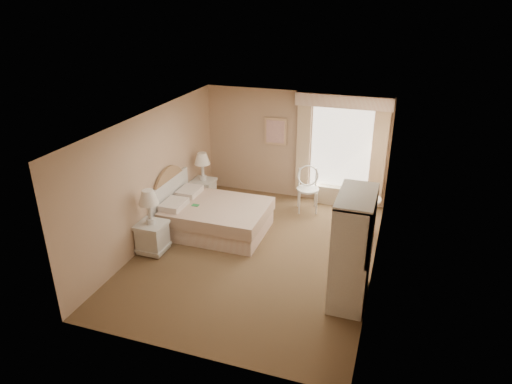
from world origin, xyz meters
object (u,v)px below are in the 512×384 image
(nightstand_near, at_px, (152,230))
(bed, at_px, (212,216))
(cafe_chair, at_px, (308,185))
(round_table, at_px, (364,208))
(nightstand_far, at_px, (203,185))
(armoire, at_px, (352,257))

(nightstand_near, bearing_deg, bed, 57.39)
(cafe_chair, bearing_deg, round_table, -39.11)
(bed, relative_size, cafe_chair, 2.05)
(bed, xyz_separation_m, cafe_chair, (1.60, 1.60, 0.25))
(bed, xyz_separation_m, nightstand_far, (-0.71, 1.16, 0.12))
(nightstand_far, distance_m, round_table, 3.59)
(nightstand_near, distance_m, nightstand_far, 2.27)
(nightstand_far, height_order, cafe_chair, nightstand_far)
(round_table, height_order, cafe_chair, cafe_chair)
(round_table, relative_size, armoire, 0.38)
(armoire, bearing_deg, nightstand_near, 176.12)
(nightstand_near, bearing_deg, armoire, -3.88)
(nightstand_near, relative_size, round_table, 1.80)
(round_table, bearing_deg, cafe_chair, 157.72)
(nightstand_near, xyz_separation_m, nightstand_far, (-0.00, 2.27, -0.02))
(bed, height_order, armoire, armoire)
(cafe_chair, bearing_deg, nightstand_far, 173.92)
(bed, height_order, cafe_chair, bed)
(cafe_chair, distance_m, armoire, 3.25)
(nightstand_near, bearing_deg, cafe_chair, 49.54)
(round_table, relative_size, cafe_chair, 0.68)
(nightstand_near, distance_m, cafe_chair, 3.56)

